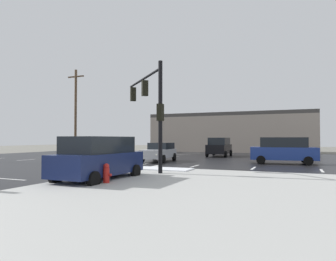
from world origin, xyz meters
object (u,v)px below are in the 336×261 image
at_px(traffic_signal_mast, 150,101).
at_px(suv_navy, 99,158).
at_px(suv_blue, 283,150).
at_px(utility_pole_far, 76,111).
at_px(fire_hydrant, 106,173).
at_px(sedan_silver, 160,152).
at_px(suv_black, 219,147).

distance_m(traffic_signal_mast, suv_navy, 5.30).
bearing_deg(suv_blue, utility_pole_far, 166.53).
bearing_deg(fire_hydrant, suv_blue, 66.17).
relative_size(traffic_signal_mast, suv_navy, 1.22).
bearing_deg(sedan_silver, traffic_signal_mast, 15.19).
bearing_deg(sedan_silver, utility_pole_far, -115.57).
relative_size(suv_blue, sedan_silver, 1.06).
relative_size(fire_hydrant, suv_black, 0.16).
bearing_deg(fire_hydrant, sedan_silver, 104.98).
height_order(suv_navy, suv_black, same).
distance_m(fire_hydrant, sedan_silver, 13.43).
xyz_separation_m(fire_hydrant, sedan_silver, (-3.47, 12.97, 0.32)).
xyz_separation_m(suv_black, sedan_silver, (-3.00, -9.13, -0.24)).
bearing_deg(utility_pole_far, suv_navy, -47.66).
height_order(suv_blue, suv_black, same).
distance_m(fire_hydrant, suv_navy, 1.52).
xyz_separation_m(suv_navy, suv_black, (0.59, 21.14, 0.00)).
xyz_separation_m(sedan_silver, utility_pole_far, (-12.85, 4.74, 4.35)).
bearing_deg(suv_black, fire_hydrant, 179.32).
height_order(traffic_signal_mast, fire_hydrant, traffic_signal_mast).
distance_m(suv_navy, suv_blue, 15.26).
xyz_separation_m(traffic_signal_mast, fire_hydrant, (0.58, -5.26, -3.62)).
bearing_deg(suv_navy, suv_black, -0.50).
relative_size(fire_hydrant, sedan_silver, 0.17).
distance_m(suv_blue, suv_black, 10.33).
xyz_separation_m(traffic_signal_mast, suv_blue, (6.91, 9.06, -3.06)).
distance_m(suv_blue, sedan_silver, 9.89).
relative_size(sedan_silver, utility_pole_far, 0.47).
height_order(suv_navy, sedan_silver, suv_navy).
bearing_deg(sedan_silver, suv_black, 156.46).
relative_size(suv_navy, suv_blue, 0.98).
height_order(suv_navy, utility_pole_far, utility_pole_far).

